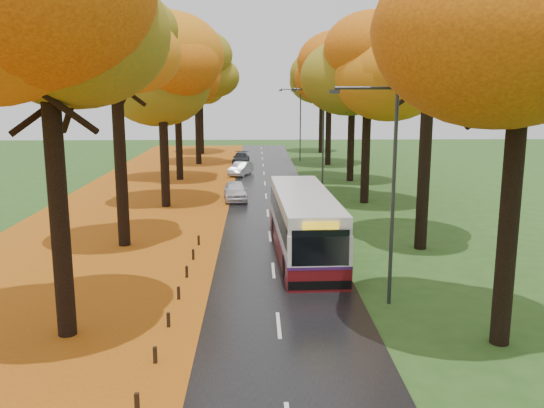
{
  "coord_description": "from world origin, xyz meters",
  "views": [
    {
      "loc": [
        -0.73,
        -12.22,
        7.84
      ],
      "look_at": [
        0.0,
        14.1,
        2.6
      ],
      "focal_mm": 38.0,
      "sensor_mm": 36.0,
      "label": 1
    }
  ],
  "objects_px": {
    "bus": "(304,222)",
    "car_white": "(235,191)",
    "car_silver": "(241,169)",
    "streetlamp_mid": "(320,133)",
    "streetlamp_far": "(298,119)",
    "car_dark": "(241,158)",
    "streetlamp_near": "(387,179)"
  },
  "relations": [
    {
      "from": "streetlamp_near",
      "to": "streetlamp_far",
      "type": "bearing_deg",
      "value": 90.0
    },
    {
      "from": "streetlamp_mid",
      "to": "streetlamp_far",
      "type": "height_order",
      "value": "same"
    },
    {
      "from": "car_silver",
      "to": "streetlamp_near",
      "type": "bearing_deg",
      "value": -61.08
    },
    {
      "from": "streetlamp_near",
      "to": "streetlamp_far",
      "type": "height_order",
      "value": "same"
    },
    {
      "from": "streetlamp_mid",
      "to": "car_dark",
      "type": "height_order",
      "value": "streetlamp_mid"
    },
    {
      "from": "streetlamp_near",
      "to": "streetlamp_far",
      "type": "relative_size",
      "value": 1.0
    },
    {
      "from": "car_white",
      "to": "car_silver",
      "type": "distance_m",
      "value": 12.28
    },
    {
      "from": "car_silver",
      "to": "streetlamp_mid",
      "type": "bearing_deg",
      "value": -42.12
    },
    {
      "from": "streetlamp_mid",
      "to": "car_silver",
      "type": "height_order",
      "value": "streetlamp_mid"
    },
    {
      "from": "streetlamp_far",
      "to": "car_silver",
      "type": "bearing_deg",
      "value": -118.47
    },
    {
      "from": "streetlamp_near",
      "to": "streetlamp_mid",
      "type": "height_order",
      "value": "same"
    },
    {
      "from": "streetlamp_far",
      "to": "car_dark",
      "type": "distance_m",
      "value": 8.05
    },
    {
      "from": "bus",
      "to": "car_white",
      "type": "relative_size",
      "value": 2.84
    },
    {
      "from": "streetlamp_near",
      "to": "bus",
      "type": "xyz_separation_m",
      "value": [
        -2.4,
        6.74,
        -3.12
      ]
    },
    {
      "from": "streetlamp_mid",
      "to": "bus",
      "type": "bearing_deg",
      "value": -98.93
    },
    {
      "from": "bus",
      "to": "car_dark",
      "type": "height_order",
      "value": "bus"
    },
    {
      "from": "streetlamp_mid",
      "to": "car_white",
      "type": "distance_m",
      "value": 7.52
    },
    {
      "from": "streetlamp_far",
      "to": "bus",
      "type": "xyz_separation_m",
      "value": [
        -2.4,
        -37.26,
        -3.12
      ]
    },
    {
      "from": "streetlamp_near",
      "to": "car_dark",
      "type": "relative_size",
      "value": 1.9
    },
    {
      "from": "streetlamp_near",
      "to": "bus",
      "type": "relative_size",
      "value": 0.7
    },
    {
      "from": "car_dark",
      "to": "streetlamp_far",
      "type": "bearing_deg",
      "value": 27.29
    },
    {
      "from": "car_dark",
      "to": "bus",
      "type": "bearing_deg",
      "value": -81.34
    },
    {
      "from": "bus",
      "to": "streetlamp_mid",
      "type": "bearing_deg",
      "value": 79.14
    },
    {
      "from": "bus",
      "to": "car_white",
      "type": "distance_m",
      "value": 14.29
    },
    {
      "from": "streetlamp_near",
      "to": "streetlamp_mid",
      "type": "xyz_separation_m",
      "value": [
        0.0,
        22.0,
        0.0
      ]
    },
    {
      "from": "car_silver",
      "to": "streetlamp_far",
      "type": "bearing_deg",
      "value": 79.93
    },
    {
      "from": "streetlamp_mid",
      "to": "car_dark",
      "type": "distance_m",
      "value": 20.47
    },
    {
      "from": "bus",
      "to": "car_dark",
      "type": "relative_size",
      "value": 2.7
    },
    {
      "from": "streetlamp_mid",
      "to": "car_white",
      "type": "height_order",
      "value": "streetlamp_mid"
    },
    {
      "from": "streetlamp_far",
      "to": "car_white",
      "type": "distance_m",
      "value": 24.63
    },
    {
      "from": "car_silver",
      "to": "car_dark",
      "type": "bearing_deg",
      "value": 109.83
    },
    {
      "from": "streetlamp_mid",
      "to": "streetlamp_far",
      "type": "distance_m",
      "value": 22.0
    }
  ]
}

